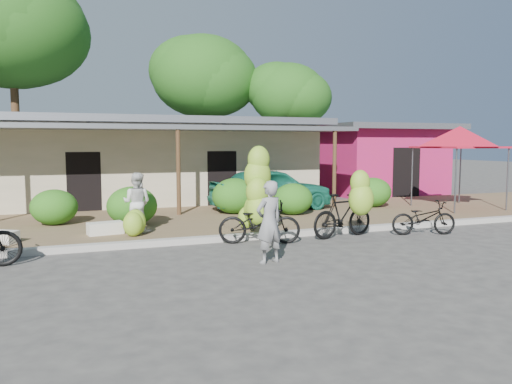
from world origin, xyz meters
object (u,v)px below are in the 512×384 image
red_canopy (460,137)px  bike_center (259,205)px  tree_far_center (7,27)px  bystander (137,203)px  sack_far (1,237)px  tree_near_right (284,92)px  vendor (269,222)px  teal_van (271,189)px  bike_right (347,210)px  sack_near (105,228)px  tree_center_right (199,75)px  bike_far_right (424,218)px

red_canopy → bike_center: (-8.48, -2.67, -1.72)m
tree_far_center → bystander: size_ratio=6.68×
tree_far_center → sack_far: 15.08m
tree_near_right → bystander: bearing=-128.5°
tree_near_right → vendor: (-6.84, -15.05, -4.20)m
sack_far → teal_van: 8.60m
sack_far → bike_right: bearing=-12.1°
sack_near → tree_center_right: bearing=66.6°
sack_near → bystander: bystander is taller
tree_far_center → teal_van: 14.96m
tree_near_right → vendor: size_ratio=3.97×
sack_near → bystander: (0.79, 0.00, 0.61)m
bike_center → teal_van: bearing=-6.5°
sack_far → bystander: size_ratio=0.49×
bike_far_right → bike_center: bearing=96.7°
bike_right → sack_near: bearing=59.1°
bike_right → sack_near: 6.09m
tree_far_center → sack_near: (3.26, -12.78, -7.38)m
tree_center_right → bike_center: tree_center_right is taller
bystander → teal_van: 5.64m
vendor → tree_far_center: bearing=-84.5°
bike_far_right → teal_van: 5.64m
tree_far_center → tree_center_right: bearing=3.2°
tree_center_right → bike_far_right: bearing=-82.4°
tree_far_center → bystander: (4.04, -12.78, -6.76)m
tree_center_right → red_canopy: (6.23, -12.26, -3.38)m
tree_far_center → bike_right: size_ratio=5.27×
tree_far_center → tree_near_right: 13.35m
tree_center_right → vendor: size_ratio=4.86×
bike_far_right → bystander: size_ratio=1.17×
tree_far_center → tree_near_right: (13.00, -1.50, -2.62)m
bike_far_right → teal_van: teal_van is taller
red_canopy → sack_near: 12.24m
bike_right → teal_van: (-0.06, 4.92, 0.12)m
tree_center_right → sack_near: (-5.74, -13.28, -5.72)m
tree_far_center → vendor: (6.16, -16.55, -6.82)m
vendor → bystander: size_ratio=1.08×
vendor → tree_center_right: bearing=-114.4°
red_canopy → bike_far_right: bearing=-141.1°
vendor → teal_van: bearing=-127.4°
bike_far_right → sack_near: (-7.84, 2.32, -0.18)m
tree_center_right → teal_van: (-0.09, -10.41, -5.15)m
bike_center → bike_far_right: size_ratio=1.30×
sack_near → vendor: size_ratio=0.51×
bike_center → teal_van: (2.16, 4.52, -0.05)m
tree_center_right → bike_far_right: size_ratio=4.49×
bike_center → sack_near: bearing=83.7°
tree_near_right → bike_center: bearing=-115.8°
tree_far_center → tree_near_right: bearing=-6.6°
sack_far → bystander: bearing=6.2°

